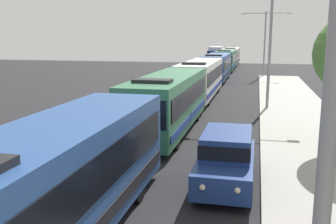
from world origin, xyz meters
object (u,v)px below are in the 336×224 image
object	(u,v)px
bus_rear	(226,60)
streetlamp_far	(265,36)
bus_second_in_line	(168,101)
bus_fourth_in_line	(217,66)
box_truck_oncoming	(216,54)
bus_tail_end	(231,56)
streetlamp_near	(336,41)
bus_middle	(201,78)
streetlamp_mid	(271,32)
bus_lead	(58,180)
white_suv	(226,157)

from	to	relation	value
bus_rear	streetlamp_far	xyz separation A→B (m)	(5.40, -6.88, 3.42)
bus_second_in_line	bus_rear	xyz separation A→B (m)	(-0.00, 38.23, -0.00)
bus_fourth_in_line	box_truck_oncoming	bearing A→B (deg)	96.33
box_truck_oncoming	streetlamp_far	world-z (taller)	streetlamp_far
bus_tail_end	streetlamp_near	bearing A→B (deg)	-85.32
bus_second_in_line	bus_tail_end	bearing A→B (deg)	90.00
box_truck_oncoming	streetlamp_near	bearing A→B (deg)	-82.96
bus_rear	box_truck_oncoming	bearing A→B (deg)	101.22
bus_middle	streetlamp_far	world-z (taller)	streetlamp_far
bus_second_in_line	streetlamp_near	xyz separation A→B (m)	(5.40, -15.60, 3.37)
bus_rear	streetlamp_near	distance (m)	54.20
box_truck_oncoming	streetlamp_mid	world-z (taller)	streetlamp_mid
bus_fourth_in_line	bus_rear	bearing A→B (deg)	90.00
bus_middle	streetlamp_mid	xyz separation A→B (m)	(5.40, -4.31, 3.72)
bus_lead	box_truck_oncoming	distance (m)	66.95
bus_rear	white_suv	bearing A→B (deg)	-85.34
bus_second_in_line	bus_middle	distance (m)	12.19
streetlamp_near	streetlamp_mid	world-z (taller)	streetlamp_mid
white_suv	streetlamp_mid	xyz separation A→B (m)	(1.70, 14.99, 4.38)
bus_fourth_in_line	streetlamp_near	size ratio (longest dim) A/B	1.42
bus_lead	bus_middle	bearing A→B (deg)	90.00
bus_middle	bus_rear	bearing A→B (deg)	90.00
white_suv	streetlamp_near	bearing A→B (deg)	-78.67
bus_fourth_in_line	streetlamp_mid	xyz separation A→B (m)	(5.40, -17.25, 3.72)
streetlamp_mid	bus_middle	bearing A→B (deg)	141.36
bus_second_in_line	streetlamp_mid	xyz separation A→B (m)	(5.40, 7.87, 3.72)
bus_tail_end	bus_fourth_in_line	bearing A→B (deg)	-90.00
bus_lead	bus_tail_end	bearing A→B (deg)	90.00
box_truck_oncoming	streetlamp_far	bearing A→B (deg)	-69.70
bus_lead	box_truck_oncoming	world-z (taller)	bus_lead
bus_second_in_line	bus_middle	bearing A→B (deg)	90.00
bus_middle	white_suv	bearing A→B (deg)	-79.15
bus_rear	bus_fourth_in_line	bearing A→B (deg)	-90.00
white_suv	box_truck_oncoming	world-z (taller)	box_truck_oncoming
streetlamp_mid	streetlamp_far	bearing A→B (deg)	90.00
bus_second_in_line	bus_rear	bearing A→B (deg)	90.00
bus_second_in_line	streetlamp_near	bearing A→B (deg)	-70.91
bus_second_in_line	streetlamp_near	distance (m)	16.85
bus_middle	bus_rear	distance (m)	26.04
bus_tail_end	box_truck_oncoming	distance (m)	5.55
bus_second_in_line	bus_lead	bearing A→B (deg)	-90.00
streetlamp_far	box_truck_oncoming	bearing A→B (deg)	110.30
bus_second_in_line	bus_middle	world-z (taller)	same
streetlamp_near	streetlamp_far	world-z (taller)	streetlamp_far
bus_middle	streetlamp_mid	world-z (taller)	streetlamp_mid
streetlamp_mid	bus_lead	bearing A→B (deg)	-105.20
bus_rear	bus_tail_end	distance (m)	12.17
streetlamp_near	streetlamp_far	xyz separation A→B (m)	(0.00, 46.95, 0.05)
white_suv	box_truck_oncoming	size ratio (longest dim) A/B	0.62
bus_rear	white_suv	world-z (taller)	bus_rear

